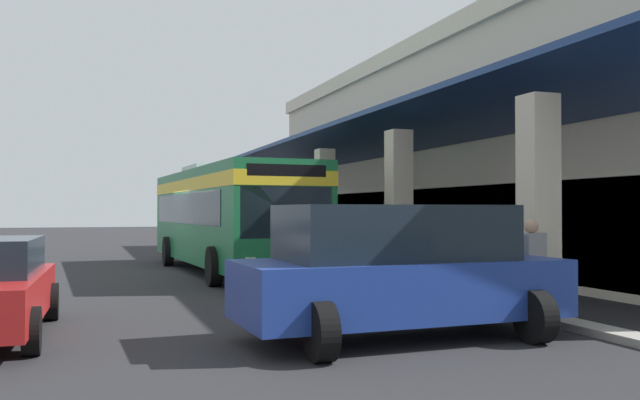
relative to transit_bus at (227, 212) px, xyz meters
The scene contains 7 objects.
ground 7.39m from the transit_bus, 95.19° to the left, with size 120.00×120.00×0.00m, color #262628.
curb_strip 3.78m from the transit_bus, 100.09° to the left, with size 33.59×0.50×0.12m, color #9E998E.
plaza_building 13.08m from the transit_bus, 92.59° to the left, with size 28.29×16.66×7.74m.
transit_bus is the anchor object (origin of this frame).
parked_suv_blue 11.60m from the transit_bus, ahead, with size 2.83×4.87×1.97m.
pedestrian 11.48m from the transit_bus, 14.74° to the left, with size 0.39×0.69×1.75m.
potted_palm 11.26m from the transit_bus, 155.24° to the left, with size 1.99×1.73×2.85m.
Camera 1 is at (21.23, -3.25, 1.89)m, focal length 38.09 mm.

